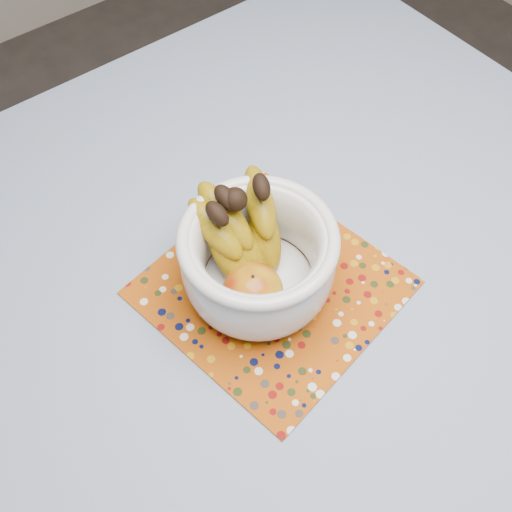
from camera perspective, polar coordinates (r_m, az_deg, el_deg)
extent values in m
plane|color=#2D2826|center=(1.68, 3.07, -15.45)|extent=(4.00, 4.00, 0.00)
cube|color=brown|center=(1.01, 4.91, -2.12)|extent=(1.20, 1.20, 0.04)
cylinder|color=brown|center=(1.78, 5.94, 11.91)|extent=(0.06, 0.06, 0.71)
cylinder|color=brown|center=(1.79, 21.42, 1.46)|extent=(0.04, 0.04, 0.46)
cube|color=slate|center=(0.99, 5.01, -1.35)|extent=(1.32, 1.32, 0.01)
cube|color=#994008|center=(0.96, 1.52, -3.01)|extent=(0.40, 0.40, 0.00)
cylinder|color=silver|center=(0.96, 0.18, -2.77)|extent=(0.12, 0.12, 0.01)
cylinder|color=silver|center=(0.95, 0.19, -2.40)|extent=(0.17, 0.17, 0.01)
torus|color=silver|center=(0.85, 0.21, 1.66)|extent=(0.24, 0.24, 0.02)
ellipsoid|color=maroon|center=(0.88, -0.29, -3.38)|extent=(0.09, 0.09, 0.08)
sphere|color=black|center=(0.86, -2.01, 5.40)|extent=(0.04, 0.04, 0.04)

